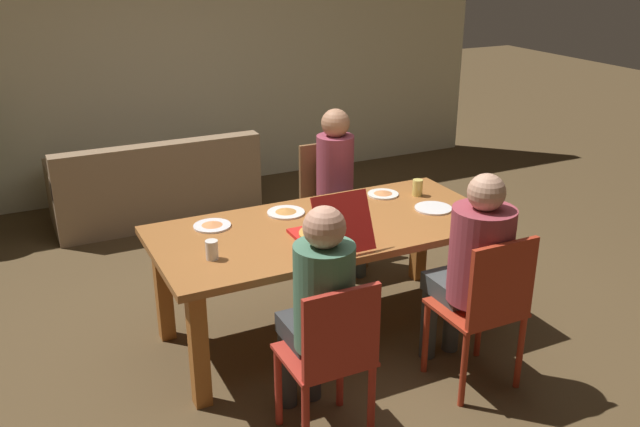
{
  "coord_description": "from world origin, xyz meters",
  "views": [
    {
      "loc": [
        -1.76,
        -3.51,
        2.39
      ],
      "look_at": [
        0.0,
        0.1,
        0.79
      ],
      "focal_mm": 38.57,
      "sensor_mm": 36.0,
      "label": 1
    }
  ],
  "objects_px": {
    "chair_2": "(487,304)",
    "person_2": "(474,261)",
    "plate_3": "(212,225)",
    "drinking_glass_0": "(417,188)",
    "chair_0": "(330,200)",
    "drinking_glass_1": "(212,250)",
    "chair_1": "(332,356)",
    "pizza_box_0": "(328,233)",
    "person_1": "(319,303)",
    "plate_0": "(286,212)",
    "couch": "(155,189)",
    "plate_2": "(383,194)",
    "plate_1": "(433,208)",
    "person_0": "(339,178)",
    "dining_table": "(327,240)"
  },
  "relations": [
    {
      "from": "chair_2",
      "to": "person_2",
      "type": "height_order",
      "value": "person_2"
    },
    {
      "from": "plate_3",
      "to": "drinking_glass_0",
      "type": "distance_m",
      "value": 1.45
    },
    {
      "from": "chair_0",
      "to": "drinking_glass_1",
      "type": "relative_size",
      "value": 8.62
    },
    {
      "from": "chair_1",
      "to": "pizza_box_0",
      "type": "distance_m",
      "value": 0.9
    },
    {
      "from": "person_1",
      "to": "person_2",
      "type": "relative_size",
      "value": 1.0
    },
    {
      "from": "chair_2",
      "to": "drinking_glass_0",
      "type": "bearing_deg",
      "value": 75.97
    },
    {
      "from": "plate_3",
      "to": "drinking_glass_0",
      "type": "relative_size",
      "value": 2.03
    },
    {
      "from": "plate_0",
      "to": "drinking_glass_1",
      "type": "distance_m",
      "value": 0.78
    },
    {
      "from": "pizza_box_0",
      "to": "drinking_glass_1",
      "type": "distance_m",
      "value": 0.69
    },
    {
      "from": "plate_3",
      "to": "drinking_glass_1",
      "type": "height_order",
      "value": "drinking_glass_1"
    },
    {
      "from": "person_1",
      "to": "plate_3",
      "type": "bearing_deg",
      "value": 99.35
    },
    {
      "from": "chair_1",
      "to": "couch",
      "type": "height_order",
      "value": "chair_1"
    },
    {
      "from": "plate_3",
      "to": "person_1",
      "type": "bearing_deg",
      "value": -80.65
    },
    {
      "from": "chair_2",
      "to": "plate_2",
      "type": "height_order",
      "value": "chair_2"
    },
    {
      "from": "plate_0",
      "to": "drinking_glass_1",
      "type": "xyz_separation_m",
      "value": [
        -0.64,
        -0.45,
        0.04
      ]
    },
    {
      "from": "plate_1",
      "to": "plate_3",
      "type": "relative_size",
      "value": 1.06
    },
    {
      "from": "person_1",
      "to": "person_2",
      "type": "xyz_separation_m",
      "value": [
        0.97,
        0.04,
        0.01
      ]
    },
    {
      "from": "person_0",
      "to": "person_1",
      "type": "bearing_deg",
      "value": -120.28
    },
    {
      "from": "person_2",
      "to": "drinking_glass_1",
      "type": "distance_m",
      "value": 1.45
    },
    {
      "from": "pizza_box_0",
      "to": "drinking_glass_0",
      "type": "bearing_deg",
      "value": 24.94
    },
    {
      "from": "person_1",
      "to": "plate_2",
      "type": "bearing_deg",
      "value": 47.56
    },
    {
      "from": "person_0",
      "to": "drinking_glass_0",
      "type": "height_order",
      "value": "person_0"
    },
    {
      "from": "chair_0",
      "to": "person_0",
      "type": "relative_size",
      "value": 0.76
    },
    {
      "from": "person_0",
      "to": "drinking_glass_0",
      "type": "relative_size",
      "value": 10.97
    },
    {
      "from": "chair_1",
      "to": "drinking_glass_1",
      "type": "relative_size",
      "value": 8.37
    },
    {
      "from": "person_2",
      "to": "pizza_box_0",
      "type": "xyz_separation_m",
      "value": [
        -0.61,
        0.58,
        0.06
      ]
    },
    {
      "from": "chair_1",
      "to": "plate_2",
      "type": "relative_size",
      "value": 4.3
    },
    {
      "from": "person_1",
      "to": "plate_1",
      "type": "xyz_separation_m",
      "value": [
        1.21,
        0.77,
        0.02
      ]
    },
    {
      "from": "dining_table",
      "to": "chair_1",
      "type": "relative_size",
      "value": 2.35
    },
    {
      "from": "plate_0",
      "to": "couch",
      "type": "height_order",
      "value": "plate_0"
    },
    {
      "from": "person_0",
      "to": "dining_table",
      "type": "bearing_deg",
      "value": -121.61
    },
    {
      "from": "person_2",
      "to": "couch",
      "type": "distance_m",
      "value": 3.47
    },
    {
      "from": "person_0",
      "to": "chair_2",
      "type": "bearing_deg",
      "value": -90.0
    },
    {
      "from": "chair_2",
      "to": "person_2",
      "type": "distance_m",
      "value": 0.25
    },
    {
      "from": "plate_1",
      "to": "plate_3",
      "type": "distance_m",
      "value": 1.44
    },
    {
      "from": "plate_1",
      "to": "chair_1",
      "type": "bearing_deg",
      "value": -142.91
    },
    {
      "from": "plate_1",
      "to": "plate_2",
      "type": "distance_m",
      "value": 0.41
    },
    {
      "from": "plate_2",
      "to": "plate_3",
      "type": "height_order",
      "value": "same"
    },
    {
      "from": "chair_2",
      "to": "drinking_glass_0",
      "type": "distance_m",
      "value": 1.21
    },
    {
      "from": "person_2",
      "to": "plate_1",
      "type": "distance_m",
      "value": 0.77
    },
    {
      "from": "dining_table",
      "to": "person_1",
      "type": "xyz_separation_m",
      "value": [
        -0.46,
        -0.84,
        0.08
      ]
    },
    {
      "from": "chair_0",
      "to": "drinking_glass_1",
      "type": "distance_m",
      "value": 1.75
    },
    {
      "from": "pizza_box_0",
      "to": "couch",
      "type": "xyz_separation_m",
      "value": [
        -0.42,
        2.7,
        -0.53
      ]
    },
    {
      "from": "pizza_box_0",
      "to": "person_2",
      "type": "bearing_deg",
      "value": -43.53
    },
    {
      "from": "pizza_box_0",
      "to": "plate_0",
      "type": "xyz_separation_m",
      "value": [
        -0.05,
        0.5,
        -0.04
      ]
    },
    {
      "from": "chair_1",
      "to": "plate_0",
      "type": "bearing_deg",
      "value": 76.22
    },
    {
      "from": "chair_0",
      "to": "drinking_glass_0",
      "type": "bearing_deg",
      "value": -69.6
    },
    {
      "from": "couch",
      "to": "plate_0",
      "type": "bearing_deg",
      "value": -80.56
    },
    {
      "from": "person_1",
      "to": "plate_1",
      "type": "relative_size",
      "value": 5.16
    },
    {
      "from": "person_0",
      "to": "drinking_glass_1",
      "type": "distance_m",
      "value": 1.64
    }
  ]
}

